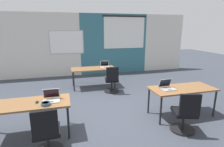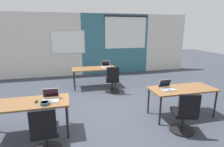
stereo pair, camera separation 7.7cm
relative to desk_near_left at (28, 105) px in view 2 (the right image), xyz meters
The scene contains 13 objects.
ground_plane 1.96m from the desk_near_left, 18.92° to the left, with size 24.00×24.00×0.00m.
back_wall_assembly 5.17m from the desk_near_left, 69.53° to the left, with size 10.00×0.27×2.80m.
desk_near_left is the anchor object (origin of this frame).
desk_near_right 3.50m from the desk_near_left, ahead, with size 1.60×0.70×0.72m.
desk_far_center 3.30m from the desk_near_left, 57.99° to the left, with size 1.60×0.70×0.72m.
laptop_far_right 3.62m from the desk_near_left, 52.44° to the left, with size 0.35×0.33×0.23m.
chair_far_right 3.07m from the desk_near_left, 42.34° to the left, with size 0.52×0.57×0.92m.
laptop_near_left_inner 0.45m from the desk_near_left, ahead, with size 0.34×0.31×0.23m.
mouse_near_left_inner 0.19m from the desk_near_left, 10.99° to the right, with size 0.06×0.10×0.03m.
chair_near_left_inner 0.84m from the desk_near_left, 61.72° to the right, with size 0.52×0.55×0.92m.
laptop_near_right_inner 3.10m from the desk_near_left, ahead, with size 0.35×0.33×0.23m.
chair_near_right_inner 3.18m from the desk_near_left, 12.68° to the right, with size 0.55×0.60×0.92m.
snack_bowl 0.41m from the desk_near_left, 30.80° to the right, with size 0.18×0.18×0.06m.
Camera 2 is at (-0.93, -4.19, 2.14)m, focal length 28.65 mm.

